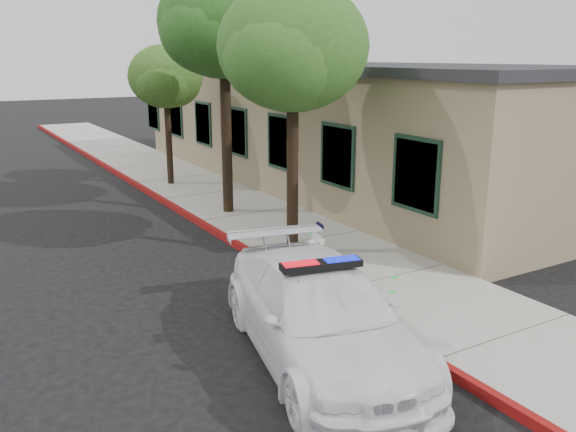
# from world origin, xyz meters

# --- Properties ---
(ground) EXTENTS (120.00, 120.00, 0.00)m
(ground) POSITION_xyz_m (0.00, 0.00, 0.00)
(ground) COLOR black
(ground) RESTS_ON ground
(sidewalk) EXTENTS (3.20, 60.00, 0.15)m
(sidewalk) POSITION_xyz_m (1.60, 3.00, 0.07)
(sidewalk) COLOR gray
(sidewalk) RESTS_ON ground
(red_curb) EXTENTS (0.14, 60.00, 0.16)m
(red_curb) POSITION_xyz_m (0.06, 3.00, 0.08)
(red_curb) COLOR maroon
(red_curb) RESTS_ON ground
(clapboard_building) EXTENTS (7.30, 20.89, 4.24)m
(clapboard_building) POSITION_xyz_m (6.69, 9.00, 2.13)
(clapboard_building) COLOR #927D60
(clapboard_building) RESTS_ON ground
(police_car) EXTENTS (3.13, 5.40, 1.59)m
(police_car) POSITION_xyz_m (-1.27, -1.88, 0.74)
(police_car) COLOR white
(police_car) RESTS_ON ground
(fire_hydrant) EXTENTS (0.44, 0.38, 0.78)m
(fire_hydrant) POSITION_xyz_m (1.18, 1.89, 0.54)
(fire_hydrant) COLOR silver
(fire_hydrant) RESTS_ON sidewalk
(street_tree_near) EXTENTS (3.35, 3.22, 5.90)m
(street_tree_near) POSITION_xyz_m (0.86, 2.43, 4.55)
(street_tree_near) COLOR black
(street_tree_near) RESTS_ON sidewalk
(street_tree_mid) EXTENTS (3.68, 3.51, 6.71)m
(street_tree_mid) POSITION_xyz_m (1.18, 6.59, 5.21)
(street_tree_mid) COLOR black
(street_tree_mid) RESTS_ON sidewalk
(street_tree_far) EXTENTS (2.56, 2.56, 4.73)m
(street_tree_far) POSITION_xyz_m (1.13, 11.13, 3.71)
(street_tree_far) COLOR black
(street_tree_far) RESTS_ON sidewalk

